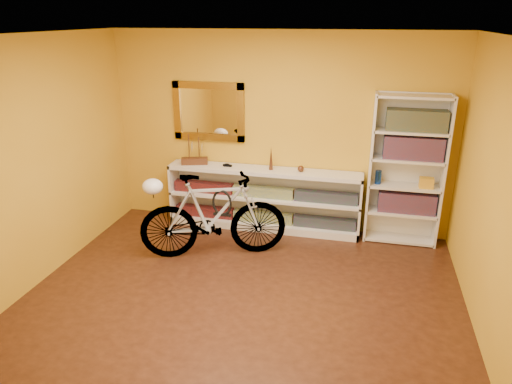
% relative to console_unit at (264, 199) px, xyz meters
% --- Properties ---
extents(floor, '(4.50, 4.00, 0.01)m').
position_rel_console_unit_xyz_m(floor, '(0.16, -1.81, -0.43)').
color(floor, '#32180E').
rests_on(floor, ground).
extents(ceiling, '(4.50, 4.00, 0.01)m').
position_rel_console_unit_xyz_m(ceiling, '(0.16, -1.81, 2.18)').
color(ceiling, silver).
rests_on(ceiling, ground).
extents(back_wall, '(4.50, 0.01, 2.60)m').
position_rel_console_unit_xyz_m(back_wall, '(0.16, 0.19, 0.88)').
color(back_wall, gold).
rests_on(back_wall, ground).
extents(left_wall, '(0.01, 4.00, 2.60)m').
position_rel_console_unit_xyz_m(left_wall, '(-2.10, -1.81, 0.88)').
color(left_wall, gold).
rests_on(left_wall, ground).
extents(right_wall, '(0.01, 4.00, 2.60)m').
position_rel_console_unit_xyz_m(right_wall, '(2.41, -1.81, 0.88)').
color(right_wall, gold).
rests_on(right_wall, ground).
extents(gilt_mirror, '(0.98, 0.06, 0.78)m').
position_rel_console_unit_xyz_m(gilt_mirror, '(-0.79, 0.15, 1.12)').
color(gilt_mirror, '#845E18').
rests_on(gilt_mirror, back_wall).
extents(wall_socket, '(0.09, 0.02, 0.09)m').
position_rel_console_unit_xyz_m(wall_socket, '(1.06, 0.17, -0.17)').
color(wall_socket, silver).
rests_on(wall_socket, back_wall).
extents(console_unit, '(2.60, 0.35, 0.85)m').
position_rel_console_unit_xyz_m(console_unit, '(0.00, 0.00, 0.00)').
color(console_unit, silver).
rests_on(console_unit, floor).
extents(cd_row_lower, '(2.50, 0.13, 0.14)m').
position_rel_console_unit_xyz_m(cd_row_lower, '(0.00, -0.02, -0.26)').
color(cd_row_lower, black).
rests_on(cd_row_lower, console_unit).
extents(cd_row_upper, '(2.50, 0.13, 0.14)m').
position_rel_console_unit_xyz_m(cd_row_upper, '(0.00, -0.02, 0.11)').
color(cd_row_upper, navy).
rests_on(cd_row_upper, console_unit).
extents(model_ship, '(0.38, 0.23, 0.42)m').
position_rel_console_unit_xyz_m(model_ship, '(-0.97, 0.00, 0.64)').
color(model_ship, '#402212').
rests_on(model_ship, console_unit).
extents(toy_car, '(0.00, 0.00, 0.00)m').
position_rel_console_unit_xyz_m(toy_car, '(-0.50, 0.00, 0.43)').
color(toy_car, black).
rests_on(toy_car, console_unit).
extents(bronze_ornament, '(0.05, 0.05, 0.32)m').
position_rel_console_unit_xyz_m(bronze_ornament, '(0.10, 0.00, 0.58)').
color(bronze_ornament, '#542F1C').
rests_on(bronze_ornament, console_unit).
extents(decorative_orb, '(0.08, 0.08, 0.08)m').
position_rel_console_unit_xyz_m(decorative_orb, '(0.49, 0.00, 0.47)').
color(decorative_orb, '#542F1C').
rests_on(decorative_orb, console_unit).
extents(bookcase, '(0.90, 0.30, 1.90)m').
position_rel_console_unit_xyz_m(bookcase, '(1.80, 0.03, 0.52)').
color(bookcase, silver).
rests_on(bookcase, floor).
extents(book_row_a, '(0.70, 0.22, 0.26)m').
position_rel_console_unit_xyz_m(book_row_a, '(1.85, 0.03, 0.12)').
color(book_row_a, maroon).
rests_on(book_row_a, bookcase).
extents(book_row_b, '(0.70, 0.22, 0.28)m').
position_rel_console_unit_xyz_m(book_row_b, '(1.85, 0.03, 0.83)').
color(book_row_b, maroon).
rests_on(book_row_b, bookcase).
extents(book_row_c, '(0.70, 0.22, 0.25)m').
position_rel_console_unit_xyz_m(book_row_c, '(1.85, 0.03, 1.16)').
color(book_row_c, '#174A52').
rests_on(book_row_c, bookcase).
extents(travel_mug, '(0.08, 0.08, 0.17)m').
position_rel_console_unit_xyz_m(travel_mug, '(1.47, 0.01, 0.43)').
color(travel_mug, navy).
rests_on(travel_mug, bookcase).
extents(red_tin, '(0.16, 0.16, 0.19)m').
position_rel_console_unit_xyz_m(red_tin, '(1.60, 0.06, 1.14)').
color(red_tin, maroon).
rests_on(red_tin, bookcase).
extents(yellow_bag, '(0.17, 0.11, 0.13)m').
position_rel_console_unit_xyz_m(yellow_bag, '(2.05, -0.01, 0.41)').
color(yellow_bag, gold).
rests_on(yellow_bag, bookcase).
extents(bicycle, '(1.06, 1.83, 1.05)m').
position_rel_console_unit_xyz_m(bicycle, '(-0.41, -0.91, 0.10)').
color(bicycle, silver).
rests_on(bicycle, floor).
extents(helmet, '(0.24, 0.23, 0.18)m').
position_rel_console_unit_xyz_m(helmet, '(-1.05, -1.15, 0.50)').
color(helmet, white).
rests_on(helmet, bicycle).
extents(u_lock, '(0.24, 0.03, 0.24)m').
position_rel_console_unit_xyz_m(u_lock, '(-0.31, -0.87, 0.26)').
color(u_lock, black).
rests_on(u_lock, bicycle).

